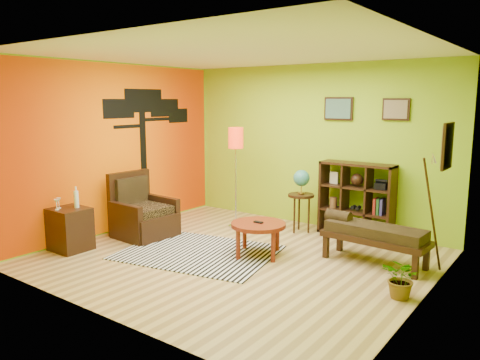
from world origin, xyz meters
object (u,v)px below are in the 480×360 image
Objects in this scene: armchair at (142,217)px; side_cabinet at (70,229)px; potted_plant at (402,283)px; cube_shelf at (357,200)px; bench at (372,233)px; globe_table at (301,185)px; coffee_table at (258,227)px; floor_lamp at (236,147)px.

armchair is 1.17m from side_cabinet.
armchair is at bearing -179.64° from potted_plant.
cube_shelf is 0.82× the size of bench.
armchair is at bearing -143.95° from cube_shelf.
armchair is 0.98× the size of globe_table.
coffee_table is 2.11m from armchair.
coffee_table is 0.53× the size of bench.
side_cabinet is (-0.29, -1.13, 0.01)m from armchair.
bench is (3.50, 0.95, 0.11)m from armchair.
bench is at bearing 15.13° from armchair.
globe_table is (2.27, 2.85, 0.48)m from side_cabinet.
armchair is at bearing 75.55° from side_cabinet.
armchair reaches higher than coffee_table.
armchair is 0.86× the size of cube_shelf.
coffee_table is at bearing -155.47° from bench.
floor_lamp is (1.22, 2.45, 1.08)m from side_cabinet.
cube_shelf is at bearing 67.22° from coffee_table.
potted_plant is (1.39, -2.03, -0.42)m from cube_shelf.
potted_plant is (4.21, 0.03, -0.13)m from armchair.
floor_lamp is at bearing -158.83° from cube_shelf.
bench is at bearing -58.35° from cube_shelf.
bench is (1.42, 0.65, 0.01)m from coffee_table.
side_cabinet is 0.54× the size of floor_lamp.
bench is (0.68, -1.11, -0.18)m from cube_shelf.
floor_lamp reaches higher than armchair.
bench reaches higher than coffee_table.
side_cabinet is 4.47m from cube_shelf.
coffee_table is at bearing -41.29° from floor_lamp.
armchair is 2.67m from globe_table.
floor_lamp is at bearing 54.98° from armchair.
cube_shelf reaches higher than potted_plant.
floor_lamp is at bearing 171.79° from bench.
coffee_table is 1.84m from floor_lamp.
side_cabinet is at bearing -151.26° from bench.
side_cabinet is 0.79× the size of cube_shelf.
floor_lamp is (0.92, 1.32, 1.09)m from armchair.
coffee_table is 0.74× the size of globe_table.
potted_plant is at bearing -7.34° from coffee_table.
cube_shelf reaches higher than armchair.
side_cabinet is at bearing -148.89° from coffee_table.
globe_table reaches higher than coffee_table.
bench is 3.10× the size of potted_plant.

